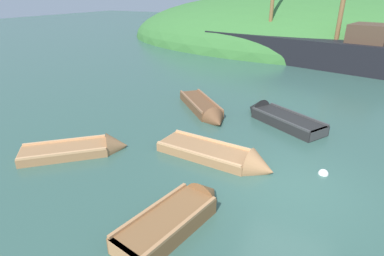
% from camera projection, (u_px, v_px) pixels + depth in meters
% --- Properties ---
extents(ground_plane, '(120.00, 120.00, 0.00)m').
position_uv_depth(ground_plane, '(294.00, 189.00, 8.27)').
color(ground_plane, '#33564C').
extents(shore_hill, '(38.84, 26.71, 9.55)m').
position_uv_depth(shore_hill, '(304.00, 40.00, 33.14)').
color(shore_hill, '#387033').
rests_on(shore_hill, ground).
extents(sailing_ship, '(17.67, 6.83, 11.10)m').
position_uv_depth(sailing_ship, '(304.00, 53.00, 22.71)').
color(sailing_ship, black).
rests_on(sailing_ship, ground).
extents(rowboat_outer_left, '(3.04, 3.01, 1.00)m').
position_uv_depth(rowboat_outer_left, '(84.00, 150.00, 10.09)').
color(rowboat_outer_left, '#9E7047').
rests_on(rowboat_outer_left, ground).
extents(rowboat_far, '(3.64, 2.68, 1.03)m').
position_uv_depth(rowboat_far, '(277.00, 118.00, 12.49)').
color(rowboat_far, black).
rests_on(rowboat_far, ground).
extents(rowboat_outer_right, '(3.45, 3.35, 0.90)m').
position_uv_depth(rowboat_outer_right, '(204.00, 110.00, 13.43)').
color(rowboat_outer_right, brown).
rests_on(rowboat_outer_right, ground).
extents(rowboat_near_dock, '(1.45, 3.10, 0.92)m').
position_uv_depth(rowboat_near_dock, '(179.00, 216.00, 7.05)').
color(rowboat_near_dock, brown).
rests_on(rowboat_near_dock, ground).
extents(rowboat_center, '(3.76, 1.31, 1.08)m').
position_uv_depth(rowboat_center, '(224.00, 158.00, 9.60)').
color(rowboat_center, '#9E7047').
rests_on(rowboat_center, ground).
extents(buoy_white, '(0.28, 0.28, 0.28)m').
position_uv_depth(buoy_white, '(323.00, 174.00, 8.94)').
color(buoy_white, white).
rests_on(buoy_white, ground).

